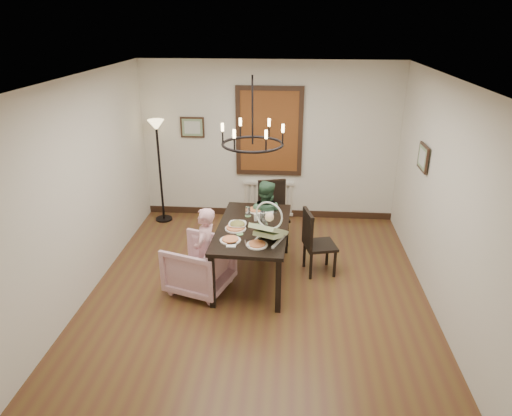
# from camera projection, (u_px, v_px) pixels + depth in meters

# --- Properties ---
(room_shell) EXTENTS (4.51, 5.00, 2.81)m
(room_shell) POSITION_uv_depth(u_px,v_px,m) (261.00, 183.00, 6.05)
(room_shell) COLOR #54301C
(room_shell) RESTS_ON ground
(dining_table) EXTENTS (1.02, 1.73, 0.79)m
(dining_table) POSITION_uv_depth(u_px,v_px,m) (253.00, 232.00, 6.26)
(dining_table) COLOR black
(dining_table) RESTS_ON room_shell
(chair_far) EXTENTS (0.55, 0.55, 1.03)m
(chair_far) POSITION_uv_depth(u_px,v_px,m) (274.00, 214.00, 7.34)
(chair_far) COLOR black
(chair_far) RESTS_ON room_shell
(chair_right) EXTENTS (0.52, 0.52, 0.97)m
(chair_right) POSITION_uv_depth(u_px,v_px,m) (320.00, 242.00, 6.49)
(chair_right) COLOR black
(chair_right) RESTS_ON room_shell
(armchair) EXTENTS (0.98, 0.97, 0.71)m
(armchair) POSITION_uv_depth(u_px,v_px,m) (199.00, 265.00, 6.13)
(armchair) COLOR beige
(armchair) RESTS_ON room_shell
(elderly_woman) EXTENTS (0.30, 0.40, 1.01)m
(elderly_woman) POSITION_uv_depth(u_px,v_px,m) (205.00, 258.00, 6.00)
(elderly_woman) COLOR pink
(elderly_woman) RESTS_ON room_shell
(seated_man) EXTENTS (0.58, 0.51, 1.01)m
(seated_man) POSITION_uv_depth(u_px,v_px,m) (265.00, 225.00, 6.95)
(seated_man) COLOR #3C6545
(seated_man) RESTS_ON room_shell
(baby_bouncer) EXTENTS (0.56, 0.65, 0.36)m
(baby_bouncer) POSITION_uv_depth(u_px,v_px,m) (269.00, 228.00, 5.78)
(baby_bouncer) COLOR #B8CE8E
(baby_bouncer) RESTS_ON dining_table
(salad_bowl) EXTENTS (0.29, 0.29, 0.07)m
(salad_bowl) POSITION_uv_depth(u_px,v_px,m) (237.00, 225.00, 6.19)
(salad_bowl) COLOR white
(salad_bowl) RESTS_ON dining_table
(pizza_platter) EXTENTS (0.29, 0.29, 0.04)m
(pizza_platter) POSITION_uv_depth(u_px,v_px,m) (236.00, 228.00, 6.14)
(pizza_platter) COLOR tan
(pizza_platter) RESTS_ON dining_table
(drinking_glass) EXTENTS (0.07, 0.07, 0.15)m
(drinking_glass) POSITION_uv_depth(u_px,v_px,m) (265.00, 224.00, 6.13)
(drinking_glass) COLOR silver
(drinking_glass) RESTS_ON dining_table
(window_blinds) EXTENTS (1.00, 0.03, 1.40)m
(window_blinds) POSITION_uv_depth(u_px,v_px,m) (269.00, 132.00, 7.90)
(window_blinds) COLOR brown
(window_blinds) RESTS_ON room_shell
(radiator) EXTENTS (0.92, 0.12, 0.62)m
(radiator) POSITION_uv_depth(u_px,v_px,m) (268.00, 198.00, 8.40)
(radiator) COLOR silver
(radiator) RESTS_ON room_shell
(picture_back) EXTENTS (0.42, 0.03, 0.36)m
(picture_back) POSITION_uv_depth(u_px,v_px,m) (192.00, 127.00, 7.99)
(picture_back) COLOR black
(picture_back) RESTS_ON room_shell
(picture_right) EXTENTS (0.03, 0.42, 0.36)m
(picture_right) POSITION_uv_depth(u_px,v_px,m) (423.00, 157.00, 6.28)
(picture_right) COLOR black
(picture_right) RESTS_ON room_shell
(floor_lamp) EXTENTS (0.30, 0.30, 1.80)m
(floor_lamp) POSITION_uv_depth(u_px,v_px,m) (160.00, 173.00, 8.02)
(floor_lamp) COLOR black
(floor_lamp) RESTS_ON room_shell
(chandelier) EXTENTS (0.80, 0.80, 0.04)m
(chandelier) POSITION_uv_depth(u_px,v_px,m) (253.00, 144.00, 5.78)
(chandelier) COLOR black
(chandelier) RESTS_ON room_shell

